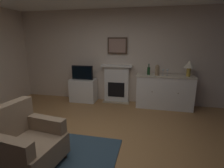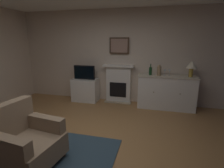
# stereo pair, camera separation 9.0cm
# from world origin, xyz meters

# --- Properties ---
(ground_plane) EXTENTS (6.01, 5.20, 0.10)m
(ground_plane) POSITION_xyz_m (0.00, 0.00, -0.05)
(ground_plane) COLOR #9E7042
(ground_plane) RESTS_ON ground
(wall_rear) EXTENTS (6.01, 0.06, 2.61)m
(wall_rear) POSITION_xyz_m (0.00, 2.57, 1.31)
(wall_rear) COLOR beige
(wall_rear) RESTS_ON ground_plane
(area_rug) EXTENTS (2.54, 1.63, 0.02)m
(area_rug) POSITION_xyz_m (-0.75, -0.39, 0.01)
(area_rug) COLOR #2D4251
(area_rug) RESTS_ON ground_plane
(fireplace_unit) EXTENTS (0.87, 0.30, 1.10)m
(fireplace_unit) POSITION_xyz_m (0.02, 2.44, 0.55)
(fireplace_unit) COLOR white
(fireplace_unit) RESTS_ON ground_plane
(framed_picture) EXTENTS (0.55, 0.04, 0.45)m
(framed_picture) POSITION_xyz_m (0.02, 2.49, 1.63)
(framed_picture) COLOR #473323
(sideboard_cabinet) EXTENTS (1.48, 0.49, 0.89)m
(sideboard_cabinet) POSITION_xyz_m (1.35, 2.26, 0.45)
(sideboard_cabinet) COLOR white
(sideboard_cabinet) RESTS_ON ground_plane
(table_lamp) EXTENTS (0.26, 0.26, 0.40)m
(table_lamp) POSITION_xyz_m (1.90, 2.26, 1.17)
(table_lamp) COLOR #B79338
(table_lamp) RESTS_ON sideboard_cabinet
(wine_bottle) EXTENTS (0.08, 0.08, 0.29)m
(wine_bottle) POSITION_xyz_m (0.91, 2.26, 1.00)
(wine_bottle) COLOR #193F1E
(wine_bottle) RESTS_ON sideboard_cabinet
(wine_glass_left) EXTENTS (0.07, 0.07, 0.16)m
(wine_glass_left) POSITION_xyz_m (1.28, 2.24, 1.01)
(wine_glass_left) COLOR silver
(wine_glass_left) RESTS_ON sideboard_cabinet
(wine_glass_center) EXTENTS (0.07, 0.07, 0.16)m
(wine_glass_center) POSITION_xyz_m (1.39, 2.23, 1.01)
(wine_glass_center) COLOR silver
(wine_glass_center) RESTS_ON sideboard_cabinet
(vase_decorative) EXTENTS (0.11, 0.11, 0.28)m
(vase_decorative) POSITION_xyz_m (1.13, 2.21, 1.03)
(vase_decorative) COLOR #9E7F5B
(vase_decorative) RESTS_ON sideboard_cabinet
(tv_cabinet) EXTENTS (0.75, 0.42, 0.67)m
(tv_cabinet) POSITION_xyz_m (-0.95, 2.28, 0.34)
(tv_cabinet) COLOR white
(tv_cabinet) RESTS_ON ground_plane
(tv_set) EXTENTS (0.62, 0.07, 0.40)m
(tv_set) POSITION_xyz_m (-0.95, 2.25, 0.87)
(tv_set) COLOR black
(tv_set) RESTS_ON tv_cabinet
(armchair) EXTENTS (0.90, 0.86, 0.92)m
(armchair) POSITION_xyz_m (-0.72, -0.50, 0.38)
(armchair) COLOR #8C7259
(armchair) RESTS_ON ground_plane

